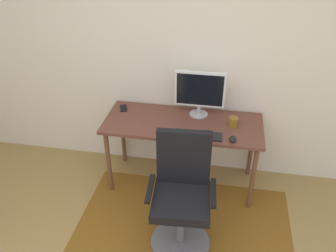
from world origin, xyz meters
The scene contains 9 objects.
wall_back centered at (0.00, 2.20, 1.30)m, with size 6.00×0.10×2.60m, color silver.
area_rug centered at (0.21, 1.10, 0.00)m, with size 1.92×1.47×0.01m, color brown.
desk centered at (0.10, 1.82, 0.66)m, with size 1.50×0.62×0.73m.
monitor centered at (0.23, 1.99, 0.99)m, with size 0.48×0.18×0.45m.
keyboard centered at (0.26, 1.61, 0.74)m, with size 0.43×0.13×0.02m, color black.
computer_mouse centered at (0.57, 1.59, 0.75)m, with size 0.06×0.10×0.03m, color black.
coffee_cup centered at (0.57, 1.83, 0.78)m, with size 0.09×0.09×0.09m, color #8A601D.
cell_phone centered at (-0.53, 1.98, 0.74)m, with size 0.07×0.14×0.01m, color black.
office_chair centered at (0.20, 1.06, 0.44)m, with size 0.55×0.50×1.04m.
Camera 1 is at (0.46, -1.01, 2.47)m, focal length 37.54 mm.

